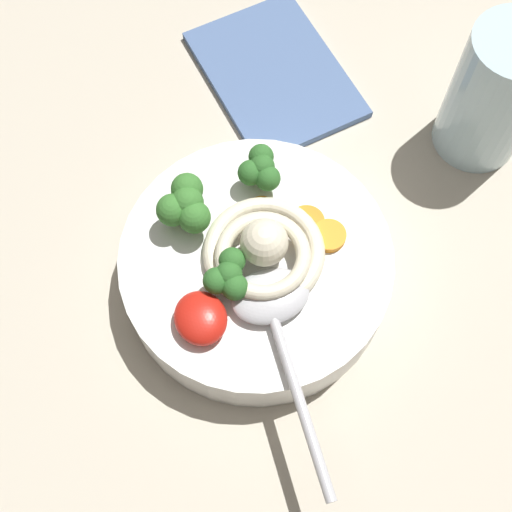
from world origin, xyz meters
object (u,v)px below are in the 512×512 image
Objects in this scene: soup_spoon at (276,313)px; drinking_glass at (495,94)px; soup_bowl at (256,268)px; folded_napkin at (275,74)px; noodle_pile at (264,251)px.

drinking_glass is at bearing 119.39° from soup_spoon.
drinking_glass is (-3.92, 24.15, 3.98)cm from soup_bowl.
soup_spoon reaches higher than folded_napkin.
noodle_pile is 0.63× the size of folded_napkin.
noodle_pile is at bearing -79.71° from drinking_glass.
soup_spoon is at bearing -70.19° from drinking_glass.
noodle_pile is (0.38, 0.47, 3.63)cm from soup_bowl.
folded_napkin is (-14.20, -13.37, -6.06)cm from drinking_glass.
soup_bowl is 1.31× the size of folded_napkin.
noodle_pile is 4.92cm from soup_spoon.
noodle_pile reaches higher than soup_bowl.
soup_spoon is 1.36× the size of drinking_glass.
soup_bowl is at bearing -80.78° from drinking_glass.
folded_napkin is (-18.12, 10.78, -2.08)cm from soup_bowl.
soup_bowl is 1.67× the size of drinking_glass.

